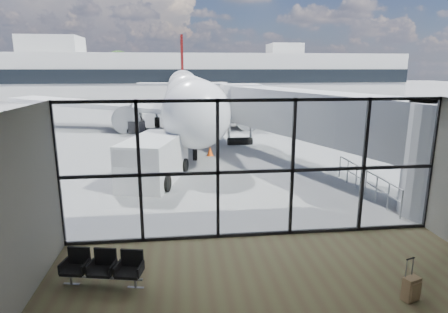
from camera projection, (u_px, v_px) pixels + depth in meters
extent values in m
plane|color=slate|center=(197.00, 109.00, 51.00)|extent=(220.00, 220.00, 0.00)
cube|color=brown|center=(288.00, 312.00, 8.47)|extent=(12.00, 8.00, 0.01)
cube|color=silver|center=(297.00, 114.00, 7.43)|extent=(12.00, 8.00, 0.02)
cube|color=white|center=(255.00, 170.00, 11.82)|extent=(12.00, 0.04, 4.50)
cube|color=black|center=(254.00, 234.00, 12.32)|extent=(12.00, 0.12, 0.10)
cube|color=black|center=(255.00, 171.00, 11.83)|extent=(12.00, 0.12, 0.10)
cube|color=black|center=(257.00, 100.00, 11.31)|extent=(12.00, 0.12, 0.10)
cube|color=black|center=(58.00, 176.00, 11.14)|extent=(0.10, 0.12, 4.50)
cube|color=black|center=(140.00, 173.00, 11.41)|extent=(0.10, 0.12, 4.50)
cube|color=black|center=(218.00, 171.00, 11.68)|extent=(0.10, 0.12, 4.50)
cube|color=black|center=(292.00, 169.00, 11.95)|extent=(0.10, 0.12, 4.50)
cube|color=black|center=(364.00, 167.00, 12.22)|extent=(0.10, 0.12, 4.50)
cube|color=black|center=(432.00, 164.00, 12.49)|extent=(0.10, 0.12, 4.50)
cylinder|color=#A8AAAD|center=(444.00, 161.00, 13.63)|extent=(2.80, 2.80, 4.20)
cube|color=#A8AAAD|center=(310.00, 114.00, 19.89)|extent=(7.45, 14.81, 2.40)
cube|color=#A8AAAD|center=(240.00, 103.00, 26.36)|extent=(2.60, 2.20, 2.60)
cylinder|color=gray|center=(229.00, 132.00, 26.75)|extent=(0.20, 0.20, 1.80)
cylinder|color=gray|center=(251.00, 132.00, 26.93)|extent=(0.20, 0.20, 1.80)
cylinder|color=black|center=(240.00, 141.00, 26.99)|extent=(1.80, 0.56, 0.56)
cylinder|color=gray|center=(401.00, 204.00, 13.61)|extent=(0.06, 0.06, 1.10)
cylinder|color=gray|center=(388.00, 196.00, 14.48)|extent=(0.06, 0.06, 1.10)
cylinder|color=gray|center=(376.00, 189.00, 15.35)|extent=(0.06, 0.06, 1.10)
cylinder|color=gray|center=(366.00, 182.00, 16.22)|extent=(0.06, 0.06, 1.10)
cylinder|color=gray|center=(356.00, 177.00, 17.09)|extent=(0.06, 0.06, 1.10)
cylinder|color=gray|center=(348.00, 171.00, 17.96)|extent=(0.06, 0.06, 1.10)
cylinder|color=gray|center=(340.00, 167.00, 18.83)|extent=(0.06, 0.06, 1.10)
cylinder|color=gray|center=(367.00, 171.00, 16.10)|extent=(0.06, 5.40, 0.06)
cylinder|color=gray|center=(366.00, 181.00, 16.21)|extent=(0.06, 5.40, 0.06)
cube|color=beige|center=(192.00, 76.00, 71.35)|extent=(80.00, 12.00, 8.00)
cube|color=black|center=(193.00, 76.00, 65.45)|extent=(80.00, 0.20, 2.40)
cube|color=beige|center=(52.00, 45.00, 67.26)|extent=(10.00, 8.00, 3.00)
cube|color=beige|center=(284.00, 49.00, 72.22)|extent=(6.00, 6.00, 2.00)
cylinder|color=#382619|center=(1.00, 87.00, 77.19)|extent=(0.50, 0.50, 3.06)
cylinder|color=#382619|center=(32.00, 86.00, 77.82)|extent=(0.50, 0.50, 3.42)
sphere|color=black|center=(29.00, 66.00, 76.86)|extent=(6.27, 6.27, 6.27)
cylinder|color=#382619|center=(62.00, 88.00, 78.58)|extent=(0.50, 0.50, 2.70)
sphere|color=black|center=(60.00, 72.00, 77.82)|extent=(4.95, 4.95, 4.95)
cylinder|color=#382619|center=(91.00, 87.00, 79.22)|extent=(0.50, 0.50, 3.06)
sphere|color=black|center=(90.00, 69.00, 78.35)|extent=(5.61, 5.61, 5.61)
cylinder|color=#382619|center=(120.00, 86.00, 79.85)|extent=(0.50, 0.50, 3.42)
sphere|color=black|center=(119.00, 66.00, 78.89)|extent=(6.27, 6.27, 6.27)
cube|color=gray|center=(103.00, 278.00, 9.43)|extent=(2.03, 0.50, 0.04)
cube|color=black|center=(75.00, 270.00, 9.45)|extent=(0.68, 0.65, 0.07)
cube|color=black|center=(79.00, 256.00, 9.65)|extent=(0.58, 0.19, 0.52)
cube|color=black|center=(102.00, 271.00, 9.39)|extent=(0.68, 0.65, 0.07)
cube|color=black|center=(106.00, 257.00, 9.59)|extent=(0.58, 0.19, 0.52)
cube|color=black|center=(129.00, 273.00, 9.32)|extent=(0.68, 0.65, 0.07)
cube|color=black|center=(132.00, 259.00, 9.52)|extent=(0.58, 0.19, 0.52)
cylinder|color=gray|center=(71.00, 280.00, 9.53)|extent=(0.06, 0.06, 0.23)
cylinder|color=gray|center=(135.00, 284.00, 9.38)|extent=(0.06, 0.06, 0.23)
cube|color=#8E724F|center=(411.00, 289.00, 8.82)|extent=(0.44, 0.35, 0.58)
cube|color=#8E724F|center=(416.00, 292.00, 8.71)|extent=(0.32, 0.14, 0.43)
cylinder|color=gray|center=(406.00, 269.00, 8.76)|extent=(0.03, 0.03, 0.48)
cylinder|color=gray|center=(413.00, 267.00, 8.85)|extent=(0.03, 0.03, 0.48)
cube|color=black|center=(411.00, 259.00, 8.75)|extent=(0.25, 0.11, 0.02)
cylinder|color=black|center=(403.00, 298.00, 8.94)|extent=(0.05, 0.07, 0.06)
cylinder|color=black|center=(409.00, 296.00, 9.03)|extent=(0.05, 0.07, 0.06)
cylinder|color=silver|center=(187.00, 95.00, 34.30)|extent=(4.11, 30.10, 3.71)
sphere|color=silver|center=(196.00, 114.00, 19.80)|extent=(3.71, 3.71, 3.71)
cone|color=silver|center=(183.00, 84.00, 51.16)|extent=(3.79, 6.06, 3.71)
cube|color=black|center=(195.00, 104.00, 20.27)|extent=(2.22, 1.23, 0.50)
cube|color=silver|center=(94.00, 104.00, 34.40)|extent=(15.36, 7.70, 1.19)
cylinder|color=black|center=(129.00, 117.00, 33.11)|extent=(2.15, 3.43, 2.10)
cube|color=silver|center=(159.00, 83.00, 50.25)|extent=(5.76, 2.84, 0.18)
cube|color=silver|center=(274.00, 102.00, 36.54)|extent=(15.33, 8.06, 1.19)
cylinder|color=black|center=(244.00, 115.00, 34.42)|extent=(2.15, 3.43, 2.10)
cube|color=silver|center=(206.00, 83.00, 51.05)|extent=(5.77, 2.98, 0.18)
cube|color=#4E0B0B|center=(182.00, 59.00, 50.39)|extent=(0.35, 3.81, 6.01)
cylinder|color=gray|center=(195.00, 149.00, 22.27)|extent=(0.20, 0.20, 1.40)
cylinder|color=black|center=(195.00, 155.00, 22.35)|extent=(0.26, 0.70, 0.70)
cylinder|color=black|center=(157.00, 122.00, 35.02)|extent=(0.46, 0.97, 0.96)
cylinder|color=black|center=(217.00, 121.00, 35.73)|extent=(0.46, 0.97, 0.96)
cube|color=silver|center=(154.00, 159.00, 18.21)|extent=(3.36, 5.31, 2.14)
cube|color=black|center=(140.00, 156.00, 16.32)|extent=(2.30, 1.77, 0.75)
cylinder|color=black|center=(121.00, 181.00, 16.98)|extent=(0.46, 0.79, 0.75)
cylinder|color=black|center=(166.00, 183.00, 16.67)|extent=(0.46, 0.79, 0.75)
cylinder|color=black|center=(146.00, 164.00, 20.07)|extent=(0.46, 0.79, 0.75)
cylinder|color=black|center=(184.00, 165.00, 19.76)|extent=(0.46, 0.79, 0.75)
cube|color=black|center=(135.00, 125.00, 32.64)|extent=(1.94, 3.21, 1.00)
cube|color=black|center=(134.00, 115.00, 33.58)|extent=(1.65, 2.67, 1.03)
cylinder|color=black|center=(128.00, 131.00, 31.57)|extent=(0.29, 0.53, 0.50)
cylinder|color=black|center=(145.00, 130.00, 31.98)|extent=(0.29, 0.53, 0.50)
cylinder|color=black|center=(127.00, 127.00, 33.43)|extent=(0.29, 0.53, 0.50)
cylinder|color=black|center=(143.00, 126.00, 33.84)|extent=(0.29, 0.53, 0.50)
cube|color=yellow|center=(2.00, 146.00, 24.48)|extent=(1.95, 2.73, 0.70)
cube|color=gray|center=(7.00, 129.00, 24.93)|extent=(1.67, 2.23, 1.30)
cylinder|color=black|center=(3.00, 153.00, 23.59)|extent=(0.26, 0.42, 0.39)
cylinder|color=black|center=(2.00, 146.00, 25.46)|extent=(0.26, 0.42, 0.39)
cylinder|color=black|center=(21.00, 147.00, 25.29)|extent=(0.26, 0.42, 0.39)
cube|color=#FA3A0D|center=(152.00, 167.00, 20.89)|extent=(0.46, 0.46, 0.03)
cone|color=#FA3A0D|center=(152.00, 161.00, 20.82)|extent=(0.44, 0.44, 0.66)
cube|color=#FF550D|center=(210.00, 155.00, 23.60)|extent=(0.40, 0.40, 0.03)
cone|color=#FF550D|center=(210.00, 151.00, 23.54)|extent=(0.38, 0.38, 0.57)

